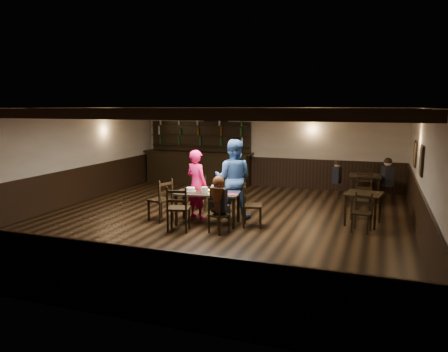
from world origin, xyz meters
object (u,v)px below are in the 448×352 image
(chair_near_right, at_px, (217,213))
(cake, at_px, (190,189))
(dining_table, at_px, (208,196))
(woman_pink, at_px, (197,184))
(man_blue, at_px, (233,179))
(bar_counter, at_px, (198,163))
(chair_near_left, at_px, (178,205))

(chair_near_right, xyz_separation_m, cake, (-0.93, 0.71, 0.33))
(chair_near_right, bearing_deg, dining_table, 125.16)
(woman_pink, height_order, man_blue, man_blue)
(dining_table, distance_m, woman_pink, 0.64)
(man_blue, height_order, bar_counter, bar_counter)
(cake, bearing_deg, woman_pink, 91.14)
(chair_near_left, distance_m, chair_near_right, 0.88)
(woman_pink, bearing_deg, man_blue, -132.30)
(chair_near_left, height_order, chair_near_right, chair_near_left)
(chair_near_right, bearing_deg, woman_pink, 130.52)
(chair_near_left, height_order, man_blue, man_blue)
(chair_near_left, relative_size, woman_pink, 0.60)
(man_blue, bearing_deg, bar_counter, -63.01)
(woman_pink, bearing_deg, cake, 113.94)
(chair_near_left, relative_size, man_blue, 0.52)
(woman_pink, distance_m, cake, 0.39)
(chair_near_right, bearing_deg, chair_near_left, -168.97)
(dining_table, bearing_deg, chair_near_left, -113.14)
(chair_near_right, bearing_deg, bar_counter, 116.68)
(cake, relative_size, bar_counter, 0.06)
(dining_table, bearing_deg, woman_pink, 137.89)
(chair_near_left, xyz_separation_m, bar_counter, (-2.00, 5.85, 0.13))
(bar_counter, bearing_deg, woman_pink, -67.32)
(dining_table, height_order, chair_near_right, chair_near_right)
(dining_table, bearing_deg, cake, 177.35)
(woman_pink, height_order, bar_counter, bar_counter)
(chair_near_right, distance_m, man_blue, 1.57)
(chair_near_right, bearing_deg, cake, 142.73)
(man_blue, bearing_deg, cake, 37.56)
(dining_table, bearing_deg, man_blue, 65.43)
(chair_near_left, height_order, woman_pink, woman_pink)
(woman_pink, distance_m, bar_counter, 4.97)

